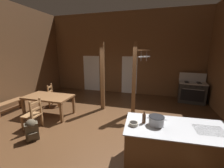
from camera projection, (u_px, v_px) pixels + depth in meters
The scene contains 16 objects.
ground_plane at pixel (95, 128), 4.52m from camera, with size 9.02×8.74×0.10m, color #4C301C.
wall_back at pixel (123, 54), 7.79m from camera, with size 9.02×0.14×4.32m, color brown.
glazed_door_back_left at pixel (92, 73), 8.48m from camera, with size 1.00×0.01×2.05m, color white.
glazed_panel_back_right at pixel (129, 75), 7.87m from camera, with size 0.84×0.01×2.05m, color white.
kitchen_island at pixel (179, 148), 2.84m from camera, with size 2.22×1.10×0.93m.
stove_range at pixel (191, 92), 6.63m from camera, with size 1.23×0.93×1.32m.
support_post_with_pot_rack at pixel (135, 77), 5.17m from camera, with size 0.62×0.27×2.67m.
support_post_center at pixel (103, 77), 5.64m from camera, with size 0.14×0.14×2.67m.
dining_table at pixel (49, 98), 5.23m from camera, with size 1.70×0.90×0.74m.
ladderback_chair_near_window at pixel (54, 96), 6.16m from camera, with size 0.55×0.55×0.95m.
ladderback_chair_by_post at pixel (33, 115), 4.35m from camera, with size 0.45×0.45×0.95m.
bench_along_left_wall at pixel (10, 105), 5.53m from camera, with size 0.42×1.15×0.44m.
backpack at pixel (32, 129), 3.81m from camera, with size 0.39×0.39×0.60m.
stockpot_on_counter at pixel (156, 121), 2.81m from camera, with size 0.37×0.30×0.18m.
mixing_bowl_on_counter at pixel (134, 124), 2.81m from camera, with size 0.18×0.18×0.06m.
bottle_tall_on_counter at pixel (144, 118), 2.88m from camera, with size 0.07×0.07×0.26m.
Camera 1 is at (1.63, -3.77, 2.37)m, focal length 22.84 mm.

